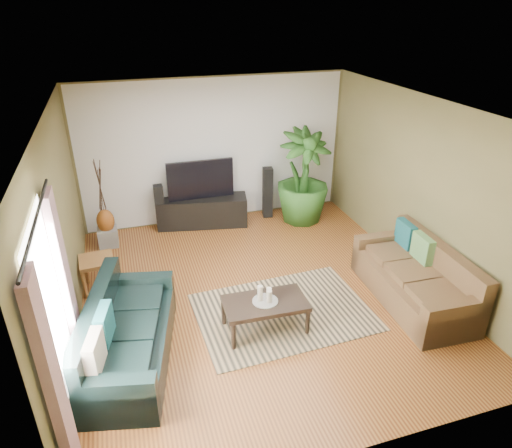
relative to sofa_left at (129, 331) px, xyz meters
name	(u,v)px	position (x,y,z in m)	size (l,w,h in m)	color
floor	(260,293)	(1.88, 0.84, -0.42)	(5.50, 5.50, 0.00)	#9B5F28
ceiling	(261,109)	(1.88, 0.84, 2.28)	(5.50, 5.50, 0.00)	white
wall_back	(215,151)	(1.88, 3.59, 0.93)	(5.00, 5.00, 0.00)	brown
wall_front	(362,343)	(1.88, -1.91, 0.93)	(5.00, 5.00, 0.00)	brown
wall_left	(62,237)	(-0.62, 0.84, 0.92)	(5.50, 5.50, 0.00)	brown
wall_right	(420,189)	(4.38, 0.84, 0.92)	(5.50, 5.50, 0.00)	brown
backwall_panel	(215,151)	(1.88, 3.58, 0.93)	(4.90, 4.90, 0.00)	white
window_pane	(51,312)	(-0.60, -0.76, 0.97)	(1.80, 1.80, 0.00)	white
curtain_near	(56,393)	(-0.55, -1.51, 0.72)	(0.08, 0.35, 2.20)	gray
curtain_far	(67,288)	(-0.55, -0.01, 0.72)	(0.08, 0.35, 2.20)	gray
curtain_rod	(35,220)	(-0.55, -0.76, 1.87)	(0.03, 0.03, 1.90)	black
sofa_left	(129,331)	(0.00, 0.00, 0.00)	(2.02, 0.87, 0.85)	black
sofa_right	(414,275)	(3.90, 0.05, 0.00)	(2.01, 0.90, 0.85)	brown
area_rug	(283,312)	(2.05, 0.32, -0.42)	(2.35, 1.66, 0.01)	tan
coffee_table	(265,315)	(1.70, 0.06, -0.21)	(1.06, 0.58, 0.44)	black
candle_tray	(265,301)	(1.70, 0.06, 0.02)	(0.33, 0.33, 0.01)	gray
candle_tall	(260,293)	(1.64, 0.09, 0.13)	(0.07, 0.07, 0.21)	silver
candle_mid	(269,296)	(1.74, 0.02, 0.11)	(0.07, 0.07, 0.16)	beige
candle_short	(269,293)	(1.77, 0.12, 0.09)	(0.07, 0.07, 0.14)	white
tv_stand	(202,211)	(1.53, 3.34, -0.15)	(1.67, 0.50, 0.56)	black
television	(200,180)	(1.53, 3.34, 0.49)	(1.22, 0.07, 0.72)	black
speaker_left	(160,208)	(0.75, 3.34, 0.02)	(0.16, 0.18, 0.89)	black
speaker_right	(268,192)	(2.84, 3.34, 0.08)	(0.18, 0.20, 1.00)	black
potted_plant	(303,177)	(3.41, 2.98, 0.46)	(1.00, 1.00, 1.78)	#26551C
plant_pot	(301,214)	(3.41, 2.98, -0.30)	(0.33, 0.33, 0.26)	black
pedestal	(108,237)	(-0.21, 3.03, -0.26)	(0.33, 0.33, 0.33)	gray
vase	(106,221)	(-0.21, 3.03, 0.05)	(0.30, 0.30, 0.42)	brown
side_table	(99,273)	(-0.36, 1.70, -0.17)	(0.48, 0.48, 0.50)	brown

